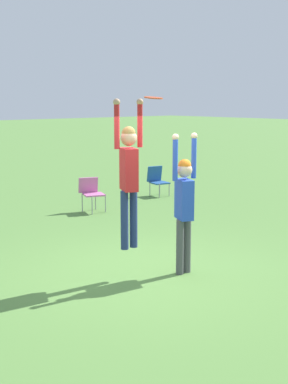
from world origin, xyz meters
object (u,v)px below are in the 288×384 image
at_px(person_jumping, 129,170).
at_px(person_defending, 184,200).
at_px(camping_chair_2, 157,179).
at_px(frisbee, 153,98).
at_px(camping_chair_0, 91,191).

xyz_separation_m(person_jumping, person_defending, (0.80, -0.39, -0.51)).
bearing_deg(person_jumping, camping_chair_2, -20.72).
distance_m(person_jumping, frisbee, 1.13).
relative_size(camping_chair_0, camping_chair_2, 0.99).
distance_m(camping_chair_0, camping_chair_2, 2.77).
distance_m(person_defending, camping_chair_0, 5.18).
bearing_deg(frisbee, person_jumping, 130.02).
relative_size(person_jumping, camping_chair_2, 2.66).
relative_size(frisbee, camping_chair_2, 0.33).
distance_m(person_jumping, camping_chair_0, 5.25).
bearing_deg(camping_chair_2, frisbee, 58.90).
relative_size(person_defending, frisbee, 8.02).
bearing_deg(person_jumping, camping_chair_0, -3.83).
relative_size(person_defending, camping_chair_0, 2.65).
xyz_separation_m(person_jumping, camping_chair_0, (2.54, 4.44, -1.19)).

